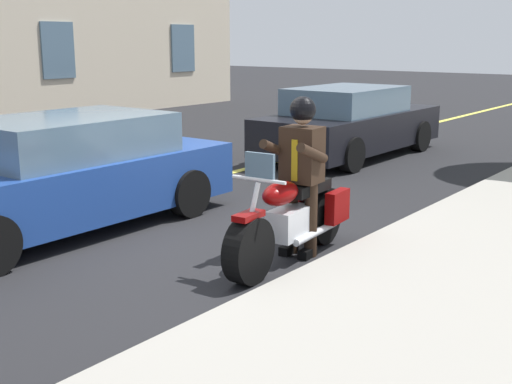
{
  "coord_description": "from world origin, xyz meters",
  "views": [
    {
      "loc": [
        5.45,
        5.41,
        2.33
      ],
      "look_at": [
        0.06,
        1.25,
        0.75
      ],
      "focal_mm": 46.53,
      "sensor_mm": 36.0,
      "label": 1
    }
  ],
  "objects_px": {
    "motorcycle_main": "(292,219)",
    "car_silver": "(350,123)",
    "rider_main": "(301,162)",
    "car_dark": "(60,175)"
  },
  "relations": [
    {
      "from": "motorcycle_main",
      "to": "car_silver",
      "type": "distance_m",
      "value": 6.56
    },
    {
      "from": "motorcycle_main",
      "to": "car_silver",
      "type": "relative_size",
      "value": 0.48
    },
    {
      "from": "car_silver",
      "to": "car_dark",
      "type": "distance_m",
      "value": 6.74
    },
    {
      "from": "car_dark",
      "to": "rider_main",
      "type": "bearing_deg",
      "value": 108.18
    },
    {
      "from": "rider_main",
      "to": "car_dark",
      "type": "xyz_separation_m",
      "value": [
        0.96,
        -2.93,
        -0.35
      ]
    },
    {
      "from": "car_silver",
      "to": "car_dark",
      "type": "height_order",
      "value": "same"
    },
    {
      "from": "rider_main",
      "to": "motorcycle_main",
      "type": "bearing_deg",
      "value": 6.01
    },
    {
      "from": "motorcycle_main",
      "to": "car_silver",
      "type": "xyz_separation_m",
      "value": [
        -5.96,
        -2.73,
        0.24
      ]
    },
    {
      "from": "motorcycle_main",
      "to": "rider_main",
      "type": "relative_size",
      "value": 1.28
    },
    {
      "from": "rider_main",
      "to": "car_silver",
      "type": "xyz_separation_m",
      "value": [
        -5.78,
        -2.71,
        -0.35
      ]
    }
  ]
}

